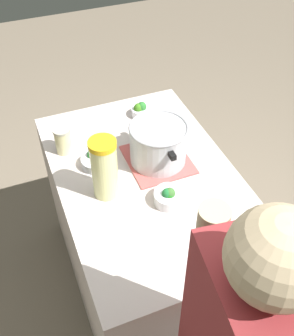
{
  "coord_description": "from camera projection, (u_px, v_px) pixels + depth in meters",
  "views": [
    {
      "loc": [
        1.2,
        -0.48,
        2.18
      ],
      "look_at": [
        0.0,
        0.0,
        0.94
      ],
      "focal_mm": 43.37,
      "sensor_mm": 36.0,
      "label": 1
    }
  ],
  "objects": [
    {
      "name": "mason_jar",
      "position": [
        63.0,
        140.0,
        1.9
      ],
      "size": [
        0.08,
        0.08,
        0.13
      ],
      "color": "beige",
      "rests_on": "counter_slab"
    },
    {
      "name": "ground_plane",
      "position": [
        147.0,
        281.0,
        2.44
      ],
      "size": [
        8.0,
        8.0,
        0.0
      ],
      "primitive_type": "plane",
      "color": "#766857"
    },
    {
      "name": "broccoli_bowl_front",
      "position": [
        169.0,
        196.0,
        1.69
      ],
      "size": [
        0.13,
        0.13,
        0.08
      ],
      "color": "silver",
      "rests_on": "counter_slab"
    },
    {
      "name": "counter_slab",
      "position": [
        147.0,
        236.0,
        2.13
      ],
      "size": [
        1.22,
        0.79,
        0.89
      ],
      "primitive_type": "cube",
      "color": "beige",
      "rests_on": "ground_plane"
    },
    {
      "name": "broccoli_bowl_back",
      "position": [
        96.0,
        160.0,
        1.86
      ],
      "size": [
        0.14,
        0.14,
        0.08
      ],
      "color": "silver",
      "rests_on": "counter_slab"
    },
    {
      "name": "dish_cloth",
      "position": [
        158.0,
        159.0,
        1.9
      ],
      "size": [
        0.31,
        0.28,
        0.01
      ],
      "primitive_type": "cube",
      "color": "#BD514E",
      "rests_on": "counter_slab"
    },
    {
      "name": "lemonade_pitcher",
      "position": [
        105.0,
        168.0,
        1.65
      ],
      "size": [
        0.11,
        0.11,
        0.29
      ],
      "color": "#E2E593",
      "rests_on": "counter_slab"
    },
    {
      "name": "broccoli_bowl_center",
      "position": [
        141.0,
        110.0,
        2.13
      ],
      "size": [
        0.1,
        0.1,
        0.08
      ],
      "color": "silver",
      "rests_on": "counter_slab"
    },
    {
      "name": "cooking_pot",
      "position": [
        158.0,
        143.0,
        1.83
      ],
      "size": [
        0.33,
        0.27,
        0.19
      ],
      "color": "#B7B7BC",
      "rests_on": "dish_cloth"
    }
  ]
}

